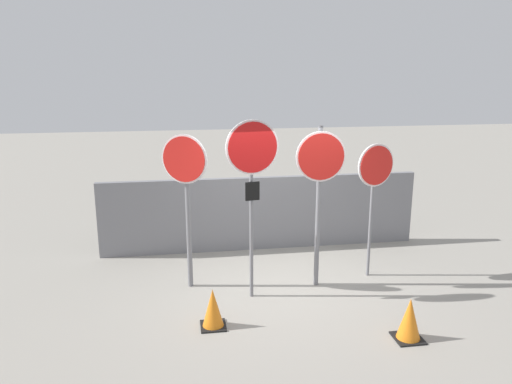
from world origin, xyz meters
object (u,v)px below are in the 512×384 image
at_px(stop_sign_0, 186,181).
at_px(stop_sign_2, 320,175).
at_px(stop_sign_1, 252,164).
at_px(traffic_cone_1, 213,308).
at_px(stop_sign_3, 375,176).
at_px(traffic_cone_0, 409,319).

relative_size(stop_sign_0, stop_sign_2, 0.96).
height_order(stop_sign_1, traffic_cone_1, stop_sign_1).
xyz_separation_m(stop_sign_3, traffic_cone_0, (-0.24, -1.94, -1.42)).
distance_m(stop_sign_2, traffic_cone_0, 2.41).
height_order(stop_sign_0, stop_sign_2, stop_sign_2).
bearing_deg(stop_sign_2, stop_sign_1, -166.24).
bearing_deg(stop_sign_3, traffic_cone_1, -172.54).
distance_m(stop_sign_1, stop_sign_3, 2.10).
xyz_separation_m(stop_sign_3, traffic_cone_1, (-2.67, -1.24, -1.43)).
relative_size(stop_sign_1, stop_sign_2, 1.05).
bearing_deg(stop_sign_0, stop_sign_2, 21.06).
relative_size(stop_sign_0, stop_sign_1, 0.91).
xyz_separation_m(stop_sign_1, traffic_cone_1, (-0.65, -0.78, -1.77)).
bearing_deg(stop_sign_0, stop_sign_1, -0.34).
distance_m(stop_sign_0, stop_sign_1, 1.11).
distance_m(stop_sign_3, traffic_cone_0, 2.42).
bearing_deg(stop_sign_2, traffic_cone_1, -148.52).
xyz_separation_m(stop_sign_2, stop_sign_3, (0.96, 0.22, -0.09)).
relative_size(stop_sign_1, traffic_cone_0, 4.77).
bearing_deg(stop_sign_1, stop_sign_0, 141.10).
bearing_deg(stop_sign_2, stop_sign_0, 173.06).
relative_size(stop_sign_2, stop_sign_3, 1.14).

